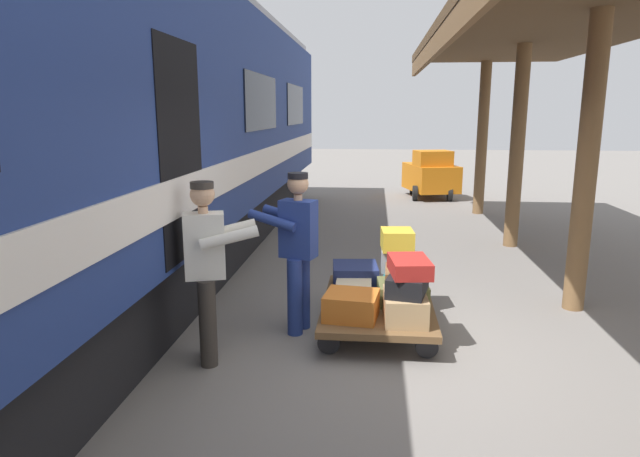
% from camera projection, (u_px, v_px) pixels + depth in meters
% --- Properties ---
extents(ground_plane, '(60.00, 60.00, 0.00)m').
position_uv_depth(ground_plane, '(418.00, 359.00, 5.26)').
color(ground_plane, slate).
extents(train_car, '(3.02, 21.02, 4.00)m').
position_uv_depth(train_car, '(27.00, 139.00, 5.19)').
color(train_car, navy).
rests_on(train_car, ground_plane).
extents(luggage_cart, '(1.18, 1.86, 0.29)m').
position_uv_depth(luggage_cart, '(378.00, 305.00, 6.01)').
color(luggage_cart, brown).
rests_on(luggage_cart, ground_plane).
extents(suitcase_orange_carryall, '(0.57, 0.53, 0.26)m').
position_uv_depth(suitcase_orange_carryall, '(351.00, 305.00, 5.50)').
color(suitcase_orange_carryall, '#CC6B23').
rests_on(suitcase_orange_carryall, luggage_cart).
extents(suitcase_cream_canvas, '(0.39, 0.54, 0.18)m').
position_uv_depth(suitcase_cream_canvas, '(353.00, 293.00, 6.00)').
color(suitcase_cream_canvas, beige).
rests_on(suitcase_cream_canvas, luggage_cart).
extents(suitcase_navy_fabric, '(0.56, 0.57, 0.26)m').
position_uv_depth(suitcase_navy_fabric, '(355.00, 275.00, 6.49)').
color(suitcase_navy_fabric, navy).
rests_on(suitcase_navy_fabric, luggage_cart).
extents(suitcase_olive_duffel, '(0.55, 0.52, 0.22)m').
position_uv_depth(suitcase_olive_duffel, '(402.00, 293.00, 5.95)').
color(suitcase_olive_duffel, brown).
rests_on(suitcase_olive_duffel, luggage_cart).
extents(suitcase_tan_vintage, '(0.43, 0.62, 0.27)m').
position_uv_depth(suitcase_tan_vintage, '(405.00, 307.00, 5.45)').
color(suitcase_tan_vintage, tan).
rests_on(suitcase_tan_vintage, luggage_cart).
extents(suitcase_teal_softside, '(0.42, 0.66, 0.21)m').
position_uv_depth(suitcase_teal_softside, '(400.00, 279.00, 6.45)').
color(suitcase_teal_softside, '#1E666B').
rests_on(suitcase_teal_softside, luggage_cart).
extents(suitcase_brown_leather, '(0.35, 0.51, 0.15)m').
position_uv_depth(suitcase_brown_leather, '(401.00, 275.00, 5.92)').
color(suitcase_brown_leather, brown).
rests_on(suitcase_brown_leather, suitcase_olive_duffel).
extents(suitcase_black_hardshell, '(0.46, 0.62, 0.19)m').
position_uv_depth(suitcase_black_hardshell, '(408.00, 284.00, 5.42)').
color(suitcase_black_hardshell, black).
rests_on(suitcase_black_hardshell, suitcase_tan_vintage).
extents(suitcase_gray_aluminum, '(0.39, 0.36, 0.25)m').
position_uv_depth(suitcase_gray_aluminum, '(398.00, 260.00, 6.41)').
color(suitcase_gray_aluminum, '#9EA0A5').
rests_on(suitcase_gray_aluminum, suitcase_teal_softside).
extents(suitcase_yellow_case, '(0.38, 0.44, 0.23)m').
position_uv_depth(suitcase_yellow_case, '(397.00, 240.00, 6.35)').
color(suitcase_yellow_case, gold).
rests_on(suitcase_yellow_case, suitcase_gray_aluminum).
extents(suitcase_red_plastic, '(0.43, 0.59, 0.16)m').
position_uv_depth(suitcase_red_plastic, '(410.00, 266.00, 5.39)').
color(suitcase_red_plastic, '#AD231E').
rests_on(suitcase_red_plastic, suitcase_black_hardshell).
extents(porter_in_overalls, '(0.73, 0.56, 1.70)m').
position_uv_depth(porter_in_overalls, '(297.00, 247.00, 5.76)').
color(porter_in_overalls, navy).
rests_on(porter_in_overalls, ground_plane).
extents(porter_by_door, '(0.73, 0.55, 1.70)m').
position_uv_depth(porter_by_door, '(208.00, 266.00, 5.04)').
color(porter_by_door, '#332D28').
rests_on(porter_by_door, ground_plane).
extents(baggage_tug, '(1.50, 1.92, 1.30)m').
position_uv_depth(baggage_tug, '(431.00, 175.00, 14.94)').
color(baggage_tug, orange).
rests_on(baggage_tug, ground_plane).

